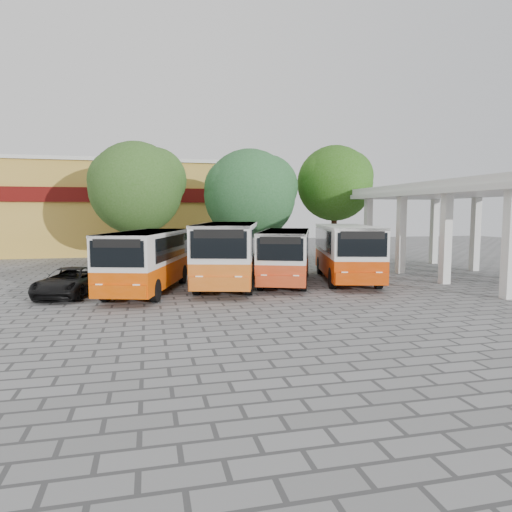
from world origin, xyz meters
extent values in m
plane|color=gray|center=(0.00, 0.00, 0.00)|extent=(90.00, 90.00, 0.00)
cube|color=silver|center=(7.85, -2.50, 2.50)|extent=(0.45, 0.45, 5.00)
cube|color=silver|center=(7.85, 10.50, 2.50)|extent=(0.45, 0.45, 5.00)
cube|color=silver|center=(13.15, 10.50, 2.50)|extent=(0.45, 0.45, 5.00)
cube|color=silver|center=(10.50, 4.00, 5.20)|extent=(6.60, 15.60, 0.40)
cube|color=silver|center=(10.50, 4.00, 4.85)|extent=(6.80, 15.80, 0.30)
cube|color=gold|center=(-11.00, 26.00, 4.00)|extent=(20.00, 10.00, 8.00)
cube|color=#590C0A|center=(-11.00, 20.90, 5.20)|extent=(20.00, 0.20, 1.20)
cube|color=silver|center=(-11.00, 26.00, 8.15)|extent=(20.40, 10.40, 0.30)
cube|color=#D94700|center=(-7.32, 2.95, 0.89)|extent=(4.54, 8.20, 1.03)
cube|color=silver|center=(-7.32, 2.95, 2.13)|extent=(4.54, 8.20, 1.44)
cube|color=silver|center=(-7.32, 2.95, 2.79)|extent=(4.58, 8.21, 0.12)
cube|color=black|center=(-8.52, 2.95, 2.14)|extent=(1.93, 6.21, 1.03)
cube|color=black|center=(-6.12, 2.95, 2.14)|extent=(1.93, 6.21, 1.03)
cube|color=black|center=(-7.32, -0.99, 2.14)|extent=(2.03, 0.66, 1.03)
cube|color=black|center=(-7.32, -0.99, 2.55)|extent=(1.80, 0.60, 0.33)
cylinder|color=black|center=(-8.38, 0.40, 0.49)|extent=(0.27, 0.98, 0.98)
cylinder|color=black|center=(-6.26, 0.40, 0.49)|extent=(0.27, 0.98, 0.98)
cylinder|color=black|center=(-8.38, 5.51, 0.49)|extent=(0.27, 0.98, 0.98)
cylinder|color=black|center=(-6.26, 5.51, 0.49)|extent=(0.27, 0.98, 0.98)
cube|color=orange|center=(-3.29, 3.97, 0.99)|extent=(4.84, 9.16, 1.15)
cube|color=silver|center=(-3.29, 3.97, 2.37)|extent=(4.84, 9.16, 1.61)
cube|color=silver|center=(-3.29, 3.97, 3.12)|extent=(4.89, 9.17, 0.13)
cube|color=black|center=(-4.63, 3.97, 2.39)|extent=(1.94, 7.00, 1.15)
cube|color=black|center=(-1.95, 3.97, 2.39)|extent=(1.94, 7.00, 1.15)
cube|color=black|center=(-3.29, -0.44, 2.39)|extent=(2.29, 0.66, 1.15)
cube|color=black|center=(-3.29, -0.44, 2.85)|extent=(2.03, 0.60, 0.37)
cylinder|color=black|center=(-4.48, 1.12, 0.55)|extent=(0.31, 1.10, 1.10)
cylinder|color=black|center=(-2.11, 1.12, 0.55)|extent=(0.31, 1.10, 1.10)
cylinder|color=black|center=(-4.48, 6.82, 0.55)|extent=(0.31, 1.10, 1.10)
cylinder|color=black|center=(-2.11, 6.82, 0.55)|extent=(0.31, 1.10, 1.10)
cube|color=#C93E17|center=(-0.22, 4.01, 0.87)|extent=(4.86, 8.01, 1.01)
cube|color=silver|center=(-0.22, 4.01, 2.08)|extent=(4.86, 8.01, 1.41)
cube|color=silver|center=(-0.22, 4.01, 2.73)|extent=(4.91, 8.02, 0.12)
cube|color=black|center=(-1.40, 4.01, 2.09)|extent=(2.28, 5.95, 1.01)
cube|color=black|center=(0.95, 4.01, 2.09)|extent=(2.28, 5.95, 1.01)
cube|color=black|center=(-0.22, 0.14, 2.09)|extent=(1.95, 0.77, 1.01)
cube|color=black|center=(-0.22, 0.14, 2.50)|extent=(1.73, 0.70, 0.33)
cylinder|color=black|center=(-1.26, 1.51, 0.48)|extent=(0.27, 0.96, 0.96)
cylinder|color=black|center=(0.81, 1.51, 0.48)|extent=(0.27, 0.96, 0.96)
cylinder|color=black|center=(-1.26, 6.51, 0.48)|extent=(0.27, 0.96, 0.96)
cylinder|color=black|center=(0.81, 6.51, 0.48)|extent=(0.27, 0.96, 0.96)
cube|color=#CA3700|center=(3.25, 4.00, 0.94)|extent=(4.56, 8.70, 1.09)
cube|color=silver|center=(3.25, 4.00, 2.26)|extent=(4.56, 8.70, 1.53)
cube|color=silver|center=(3.25, 4.00, 2.96)|extent=(4.61, 8.72, 0.13)
cube|color=black|center=(1.98, 4.00, 2.27)|extent=(1.82, 6.66, 1.09)
cube|color=black|center=(4.52, 4.00, 2.27)|extent=(1.82, 6.66, 1.09)
cube|color=black|center=(3.25, -0.19, 2.27)|extent=(2.18, 0.63, 1.09)
cube|color=black|center=(3.25, -0.19, 2.71)|extent=(1.93, 0.57, 0.35)
cylinder|color=black|center=(2.13, 1.29, 0.52)|extent=(0.29, 1.04, 1.04)
cylinder|color=black|center=(4.38, 1.29, 0.52)|extent=(0.29, 1.04, 1.04)
cylinder|color=black|center=(2.13, 6.71, 0.52)|extent=(0.29, 1.04, 1.04)
cylinder|color=black|center=(4.38, 6.71, 0.52)|extent=(0.29, 1.04, 1.04)
cylinder|color=black|center=(-8.06, 14.95, 2.04)|extent=(0.45, 0.45, 4.08)
sphere|color=#2D5519|center=(-8.06, 14.95, 5.47)|extent=(6.61, 6.61, 6.61)
sphere|color=#2D5519|center=(-6.74, 15.25, 6.13)|extent=(4.63, 4.63, 4.63)
sphere|color=#2D5519|center=(-9.22, 14.75, 5.97)|extent=(4.30, 4.30, 4.30)
cylinder|color=#3E2E1A|center=(-0.01, 13.66, 1.91)|extent=(0.46, 0.46, 3.82)
sphere|color=#225729|center=(-0.01, 13.66, 4.99)|extent=(6.68, 6.68, 6.68)
sphere|color=#225729|center=(1.32, 13.96, 5.66)|extent=(4.68, 4.68, 4.68)
sphere|color=#225729|center=(-1.18, 13.46, 5.49)|extent=(4.34, 4.34, 4.34)
cylinder|color=#492D1A|center=(7.07, 14.73, 2.14)|extent=(0.45, 0.45, 4.28)
sphere|color=#24550F|center=(7.07, 14.73, 6.02)|extent=(5.89, 5.89, 5.89)
sphere|color=#24550F|center=(8.25, 15.03, 6.61)|extent=(4.12, 4.12, 4.12)
sphere|color=#24550F|center=(6.04, 14.53, 6.47)|extent=(3.83, 3.83, 3.83)
imported|color=black|center=(-10.77, 2.60, 0.63)|extent=(3.03, 4.86, 1.25)
camera|label=1|loc=(-7.29, -19.01, 3.72)|focal=32.00mm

